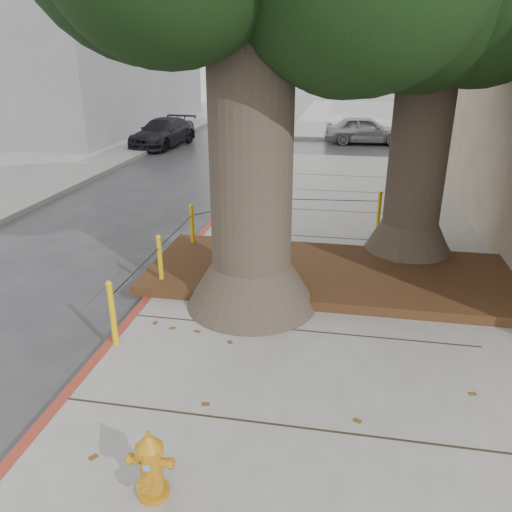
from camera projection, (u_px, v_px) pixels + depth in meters
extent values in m
plane|color=#28282B|center=(233.00, 430.00, 5.45)|extent=(140.00, 140.00, 0.00)
cube|color=slate|center=(428.00, 117.00, 31.78)|extent=(16.00, 20.00, 0.15)
cube|color=maroon|center=(146.00, 304.00, 8.04)|extent=(0.14, 26.00, 0.16)
cube|color=black|center=(331.00, 274.00, 8.77)|extent=(6.40, 2.60, 0.16)
cube|color=slate|center=(42.00, 8.00, 25.74)|extent=(12.00, 16.00, 12.00)
cube|color=silver|center=(160.00, 11.00, 46.47)|extent=(12.00, 18.00, 15.00)
cone|color=#4C3F33|center=(252.00, 283.00, 7.78)|extent=(2.04, 2.04, 0.70)
cylinder|color=#4C3F33|center=(251.00, 153.00, 7.01)|extent=(1.20, 1.20, 4.22)
cone|color=#4C3F33|center=(408.00, 239.00, 9.63)|extent=(1.77, 1.77, 0.70)
cylinder|color=#4C3F33|center=(419.00, 144.00, 8.94)|extent=(1.04, 1.04, 3.84)
cylinder|color=#E4AA0C|center=(113.00, 315.00, 6.64)|extent=(0.08, 0.08, 0.90)
sphere|color=#E4AA0C|center=(109.00, 284.00, 6.47)|extent=(0.09, 0.09, 0.09)
cylinder|color=#E4AA0C|center=(160.00, 263.00, 8.28)|extent=(0.08, 0.08, 0.90)
sphere|color=#E4AA0C|center=(158.00, 237.00, 8.11)|extent=(0.09, 0.09, 0.09)
cylinder|color=#E4AA0C|center=(192.00, 228.00, 9.92)|extent=(0.08, 0.08, 0.90)
sphere|color=#E4AA0C|center=(191.00, 207.00, 9.75)|extent=(0.09, 0.09, 0.09)
cylinder|color=#E4AA0C|center=(277.00, 211.00, 11.04)|extent=(0.08, 0.08, 0.90)
sphere|color=#E4AA0C|center=(278.00, 191.00, 10.87)|extent=(0.09, 0.09, 0.09)
cylinder|color=#E4AA0C|center=(379.00, 213.00, 10.86)|extent=(0.08, 0.08, 0.90)
sphere|color=#E4AA0C|center=(381.00, 193.00, 10.69)|extent=(0.09, 0.09, 0.09)
cylinder|color=black|center=(138.00, 269.00, 7.36)|extent=(0.02, 1.80, 0.02)
cylinder|color=black|center=(177.00, 230.00, 9.00)|extent=(0.02, 1.80, 0.02)
cylinder|color=black|center=(237.00, 207.00, 10.38)|extent=(1.51, 1.51, 0.02)
cylinder|color=black|center=(328.00, 200.00, 10.84)|extent=(2.20, 0.22, 0.02)
cylinder|color=#BB7713|center=(154.00, 491.00, 4.48)|extent=(0.30, 0.30, 0.05)
cylinder|color=#BB7713|center=(151.00, 470.00, 4.38)|extent=(0.21, 0.21, 0.45)
cylinder|color=#BB7713|center=(149.00, 450.00, 4.30)|extent=(0.27, 0.27, 0.06)
cone|color=#BB7713|center=(149.00, 442.00, 4.26)|extent=(0.25, 0.25, 0.13)
cylinder|color=#BB7713|center=(148.00, 434.00, 4.23)|extent=(0.05, 0.05, 0.05)
cylinder|color=#BB7713|center=(138.00, 460.00, 4.36)|extent=(0.13, 0.09, 0.08)
cylinder|color=#BB7713|center=(163.00, 462.00, 4.33)|extent=(0.13, 0.09, 0.08)
cylinder|color=#BB7713|center=(147.00, 480.00, 4.29)|extent=(0.12, 0.13, 0.12)
cube|color=#5999D8|center=(146.00, 468.00, 4.24)|extent=(0.06, 0.01, 0.06)
imported|color=gray|center=(365.00, 130.00, 22.64)|extent=(3.74, 1.72, 1.24)
imported|color=black|center=(163.00, 133.00, 21.99)|extent=(2.21, 4.31, 1.20)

